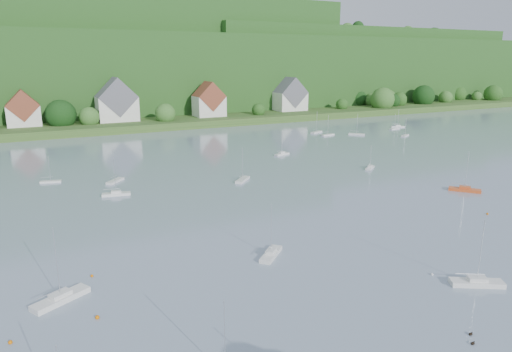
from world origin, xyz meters
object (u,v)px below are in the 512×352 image
(near_sailboat_3, at_px, (271,253))
(near_sailboat_6, at_px, (61,298))
(near_sailboat_4, at_px, (477,282))
(near_sailboat_5, at_px, (465,189))

(near_sailboat_3, distance_m, near_sailboat_6, 28.59)
(near_sailboat_4, distance_m, near_sailboat_6, 51.62)
(near_sailboat_3, height_order, near_sailboat_4, near_sailboat_4)
(near_sailboat_5, bearing_deg, near_sailboat_6, -121.92)
(near_sailboat_4, height_order, near_sailboat_5, near_sailboat_4)
(near_sailboat_3, distance_m, near_sailboat_5, 55.27)
(near_sailboat_3, relative_size, near_sailboat_6, 0.85)
(near_sailboat_4, xyz_separation_m, near_sailboat_6, (-47.65, 19.85, 0.02))
(near_sailboat_3, bearing_deg, near_sailboat_4, -88.96)
(near_sailboat_3, bearing_deg, near_sailboat_5, -31.75)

